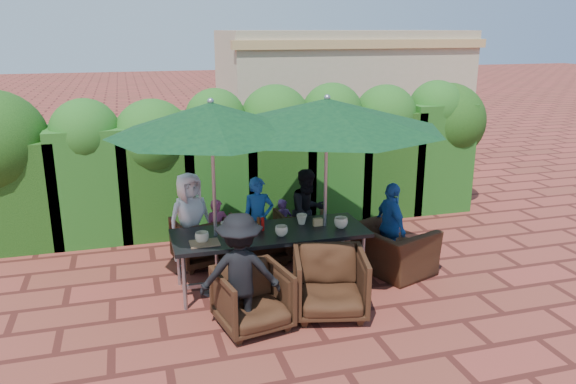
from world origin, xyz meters
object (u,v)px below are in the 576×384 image
object	(u,v)px
chair_near_left	(253,296)
chair_end_right	(393,242)
dining_table	(270,237)
chair_near_right	(330,280)
chair_far_right	(301,229)
chair_far_mid	(259,236)
umbrella_right	(327,114)
chair_far_left	(202,238)
umbrella_left	(211,119)

from	to	relation	value
chair_near_left	chair_end_right	size ratio (longest dim) A/B	0.77
dining_table	chair_near_right	size ratio (longest dim) A/B	2.94
chair_far_right	chair_near_left	distance (m)	2.32
dining_table	chair_far_mid	size ratio (longest dim) A/B	3.30
dining_table	chair_far_mid	distance (m)	0.89
dining_table	umbrella_right	xyz separation A→B (m)	(0.75, 0.02, 1.54)
chair_near_left	chair_near_right	xyz separation A→B (m)	(0.94, 0.06, 0.04)
chair_far_left	chair_end_right	world-z (taller)	chair_end_right
chair_far_mid	chair_far_right	distance (m)	0.70
chair_near_left	chair_near_right	size ratio (longest dim) A/B	0.91
umbrella_left	chair_near_left	bearing A→B (deg)	-77.34
umbrella_left	chair_near_left	xyz separation A→B (m)	(0.23, -1.04, -1.83)
umbrella_left	chair_far_left	bearing A→B (deg)	94.16
dining_table	chair_end_right	world-z (taller)	chair_end_right
dining_table	chair_far_left	world-z (taller)	dining_table
chair_far_left	chair_near_left	xyz separation A→B (m)	(0.30, -1.96, 0.01)
chair_far_left	chair_far_mid	xyz separation A→B (m)	(0.81, -0.15, 0.00)
umbrella_left	chair_far_left	size ratio (longest dim) A/B	3.34
chair_far_right	chair_near_right	distance (m)	1.95
umbrella_right	chair_far_left	bearing A→B (deg)	147.39
chair_end_right	umbrella_right	bearing A→B (deg)	66.14
umbrella_left	umbrella_right	xyz separation A→B (m)	(1.44, -0.04, 0.00)
chair_near_right	chair_end_right	size ratio (longest dim) A/B	0.85
dining_table	chair_far_left	xyz separation A→B (m)	(-0.76, 0.99, -0.30)
dining_table	umbrella_left	distance (m)	1.69
dining_table	umbrella_left	size ratio (longest dim) A/B	1.00
chair_far_left	chair_near_left	size ratio (longest dim) A/B	0.97
chair_far_right	chair_near_left	bearing A→B (deg)	78.11
umbrella_right	chair_far_mid	world-z (taller)	umbrella_right
dining_table	chair_far_right	bearing A→B (deg)	54.26
chair_far_left	chair_near_right	bearing A→B (deg)	110.16
chair_far_right	chair_near_right	bearing A→B (deg)	101.50
chair_far_right	chair_end_right	size ratio (longest dim) A/B	0.70
umbrella_left	chair_near_right	world-z (taller)	umbrella_left
chair_far_mid	chair_near_left	world-z (taller)	chair_near_left
chair_near_right	chair_end_right	xyz separation A→B (m)	(1.24, 0.87, 0.01)
chair_near_right	chair_end_right	distance (m)	1.51
chair_near_right	chair_end_right	world-z (taller)	chair_end_right
dining_table	chair_near_right	bearing A→B (deg)	-62.50
chair_end_right	chair_near_left	bearing A→B (deg)	93.44
chair_far_left	chair_far_right	bearing A→B (deg)	168.32
chair_near_right	umbrella_left	bearing A→B (deg)	153.76
umbrella_right	chair_far_mid	size ratio (longest dim) A/B	3.96
umbrella_left	chair_far_mid	xyz separation A→B (m)	(0.74, 0.78, -1.84)
chair_end_right	chair_far_mid	bearing A→B (deg)	42.22
dining_table	umbrella_left	xyz separation A→B (m)	(-0.69, 0.06, 1.54)
umbrella_right	chair_end_right	distance (m)	2.03
umbrella_right	chair_near_right	world-z (taller)	umbrella_right
umbrella_right	chair_near_left	distance (m)	2.41
umbrella_right	chair_near_right	distance (m)	2.04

